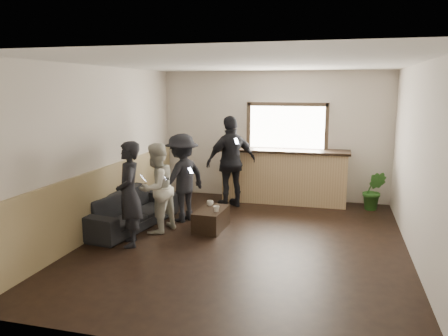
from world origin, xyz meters
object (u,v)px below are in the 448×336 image
(cup_a, at_px, (210,203))
(cup_b, at_px, (216,209))
(sofa, at_px, (129,209))
(bar_counter, at_px, (284,173))
(person_d, at_px, (231,162))
(potted_plant, at_px, (374,191))
(person_a, at_px, (129,194))
(coffee_table, at_px, (211,219))
(person_b, at_px, (156,188))
(person_c, at_px, (182,178))

(cup_a, distance_m, cup_b, 0.40)
(sofa, distance_m, cup_a, 1.44)
(bar_counter, xyz_separation_m, person_d, (-1.01, -0.67, 0.30))
(potted_plant, relative_size, person_a, 0.49)
(coffee_table, distance_m, person_b, 1.10)
(person_b, distance_m, person_c, 0.74)
(coffee_table, bearing_deg, person_d, 90.68)
(person_c, bearing_deg, potted_plant, 141.20)
(person_a, bearing_deg, person_d, 130.89)
(person_b, xyz_separation_m, person_d, (0.84, 1.88, 0.18))
(potted_plant, bearing_deg, coffee_table, -144.53)
(cup_b, xyz_separation_m, person_d, (-0.15, 1.65, 0.53))
(bar_counter, height_order, potted_plant, bar_counter)
(cup_b, bearing_deg, potted_plant, 38.41)
(sofa, relative_size, cup_b, 19.67)
(cup_b, bearing_deg, person_b, -166.65)
(cup_a, xyz_separation_m, person_d, (0.07, 1.31, 0.54))
(sofa, xyz_separation_m, person_d, (1.44, 1.74, 0.63))
(cup_a, height_order, person_c, person_c)
(cup_a, xyz_separation_m, person_a, (-0.92, -1.28, 0.41))
(coffee_table, relative_size, potted_plant, 1.01)
(person_a, bearing_deg, cup_b, 101.33)
(bar_counter, relative_size, potted_plant, 3.38)
(coffee_table, height_order, potted_plant, potted_plant)
(coffee_table, height_order, person_a, person_a)
(person_a, relative_size, person_d, 0.87)
(sofa, xyz_separation_m, cup_b, (1.59, 0.10, 0.10))
(person_a, bearing_deg, coffee_table, 108.32)
(cup_b, xyz_separation_m, person_b, (-0.99, -0.23, 0.36))
(cup_b, bearing_deg, cup_a, 122.26)
(potted_plant, bearing_deg, sofa, -152.47)
(person_c, relative_size, person_d, 0.86)
(cup_b, height_order, person_b, person_b)
(coffee_table, height_order, person_d, person_d)
(bar_counter, height_order, sofa, bar_counter)
(person_a, height_order, person_c, person_a)
(bar_counter, xyz_separation_m, person_c, (-1.65, -1.84, 0.17))
(sofa, relative_size, person_c, 1.30)
(coffee_table, relative_size, person_a, 0.49)
(bar_counter, height_order, person_d, bar_counter)
(cup_a, distance_m, person_b, 1.03)
(sofa, distance_m, cup_b, 1.59)
(sofa, height_order, coffee_table, sofa)
(cup_a, bearing_deg, bar_counter, 61.38)
(cup_a, bearing_deg, person_d, 87.02)
(cup_a, bearing_deg, cup_b, -57.74)
(sofa, height_order, cup_a, sofa)
(bar_counter, relative_size, coffee_table, 3.34)
(bar_counter, distance_m, sofa, 3.46)
(potted_plant, distance_m, person_a, 4.93)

